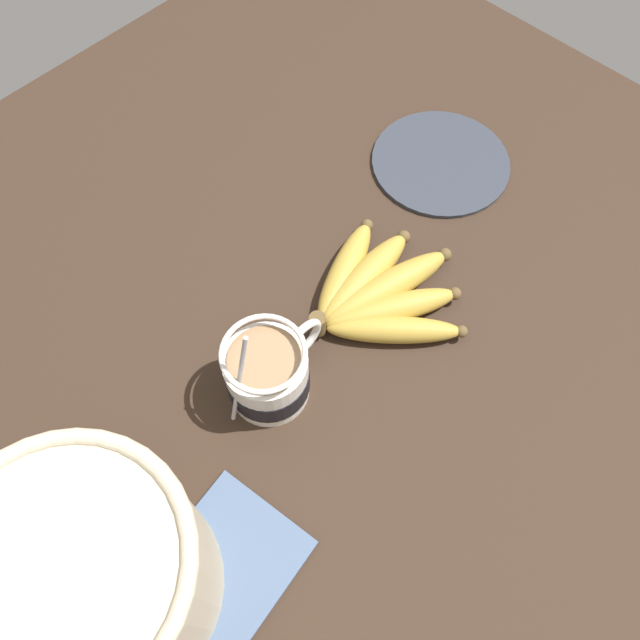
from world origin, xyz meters
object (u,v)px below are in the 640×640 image
object	(u,v)px
coffee_mug	(268,374)
small_plate	(441,162)
banana_bunch	(377,293)
woven_basket	(91,579)

from	to	relation	value
coffee_mug	small_plate	distance (cm)	40.63
coffee_mug	small_plate	size ratio (longest dim) A/B	0.81
coffee_mug	banana_bunch	bearing A→B (deg)	-3.08
coffee_mug	banana_bunch	xyz separation A→B (cm)	(17.01, -0.92, -2.45)
banana_bunch	small_plate	world-z (taller)	banana_bunch
coffee_mug	small_plate	xyz separation A→B (cm)	(39.81, 7.11, -3.97)
coffee_mug	woven_basket	bearing A→B (deg)	-169.43
small_plate	coffee_mug	bearing A→B (deg)	-169.88
coffee_mug	small_plate	bearing A→B (deg)	10.12
banana_bunch	woven_basket	world-z (taller)	woven_basket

